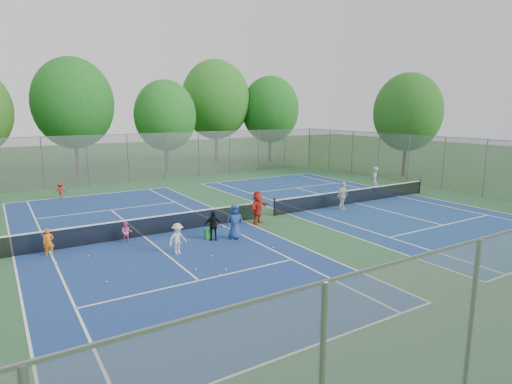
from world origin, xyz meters
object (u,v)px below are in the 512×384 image
Objects in this scene: net_right at (356,196)px; ball_hopper at (208,234)px; instructor at (374,181)px; net_left at (143,227)px; ball_crate at (126,235)px.

ball_hopper is (-11.56, -2.05, -0.20)m from net_right.
net_right is 3.30m from instructor.
net_left is 24.86× the size of ball_hopper.
net_right reaches higher than ball_hopper.
instructor reaches higher than ball_hopper.
instructor reaches higher than ball_crate.
net_left and net_right have the same top height.
net_right reaches higher than ball_crate.
net_right is (14.00, 0.00, 0.00)m from net_left.
ball_hopper is at bearing -39.97° from net_left.
instructor is at bearing 3.25° from ball_crate.
instructor is at bearing 22.57° from net_right.
net_right is 6.35× the size of instructor.
net_left is 3.19m from ball_hopper.
ball_crate is at bearing -35.24° from instructor.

